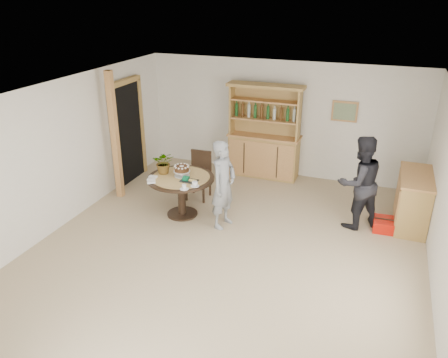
% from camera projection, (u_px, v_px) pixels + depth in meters
% --- Properties ---
extents(ground, '(7.00, 7.00, 0.00)m').
position_uv_depth(ground, '(226.00, 252.00, 6.93)').
color(ground, tan).
rests_on(ground, ground).
extents(room_shell, '(6.04, 7.04, 2.52)m').
position_uv_depth(room_shell, '(226.00, 149.00, 6.24)').
color(room_shell, white).
rests_on(room_shell, ground).
extents(doorway, '(0.13, 1.10, 2.18)m').
position_uv_depth(doorway, '(128.00, 131.00, 9.14)').
color(doorway, black).
rests_on(doorway, ground).
extents(pine_post, '(0.12, 0.12, 2.50)m').
position_uv_depth(pine_post, '(115.00, 137.00, 8.32)').
color(pine_post, tan).
rests_on(pine_post, ground).
extents(hutch, '(1.62, 0.54, 2.04)m').
position_uv_depth(hutch, '(264.00, 146.00, 9.53)').
color(hutch, tan).
rests_on(hutch, ground).
extents(sideboard, '(0.54, 1.26, 0.94)m').
position_uv_depth(sideboard, '(413.00, 200.00, 7.58)').
color(sideboard, tan).
rests_on(sideboard, ground).
extents(dining_table, '(1.20, 1.20, 0.76)m').
position_uv_depth(dining_table, '(181.00, 185.00, 7.85)').
color(dining_table, black).
rests_on(dining_table, ground).
extents(dining_chair, '(0.43, 0.43, 0.95)m').
position_uv_depth(dining_chair, '(199.00, 172.00, 8.59)').
color(dining_chair, black).
rests_on(dining_chair, ground).
extents(birthday_cake, '(0.30, 0.30, 0.20)m').
position_uv_depth(birthday_cake, '(182.00, 169.00, 7.78)').
color(birthday_cake, white).
rests_on(birthday_cake, dining_table).
extents(flower_vase, '(0.47, 0.44, 0.42)m').
position_uv_depth(flower_vase, '(164.00, 162.00, 7.86)').
color(flower_vase, '#3F7233').
rests_on(flower_vase, dining_table).
extents(gift_tray, '(0.30, 0.20, 0.08)m').
position_uv_depth(gift_tray, '(189.00, 180.00, 7.60)').
color(gift_tray, black).
rests_on(gift_tray, dining_table).
extents(coffee_cup_a, '(0.15, 0.15, 0.09)m').
position_uv_depth(coffee_cup_a, '(195.00, 184.00, 7.41)').
color(coffee_cup_a, white).
rests_on(coffee_cup_a, dining_table).
extents(coffee_cup_b, '(0.15, 0.15, 0.08)m').
position_uv_depth(coffee_cup_b, '(184.00, 187.00, 7.30)').
color(coffee_cup_b, white).
rests_on(coffee_cup_b, dining_table).
extents(napkins, '(0.24, 0.33, 0.03)m').
position_uv_depth(napkins, '(152.00, 179.00, 7.65)').
color(napkins, white).
rests_on(napkins, dining_table).
extents(teen_boy, '(0.49, 0.64, 1.56)m').
position_uv_depth(teen_boy, '(223.00, 185.00, 7.42)').
color(teen_boy, gray).
rests_on(teen_boy, ground).
extents(adult_person, '(1.02, 0.98, 1.65)m').
position_uv_depth(adult_person, '(359.00, 183.00, 7.39)').
color(adult_person, black).
rests_on(adult_person, ground).
extents(red_suitcase, '(0.62, 0.43, 0.21)m').
position_uv_depth(red_suitcase, '(391.00, 226.00, 7.51)').
color(red_suitcase, red).
rests_on(red_suitcase, ground).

